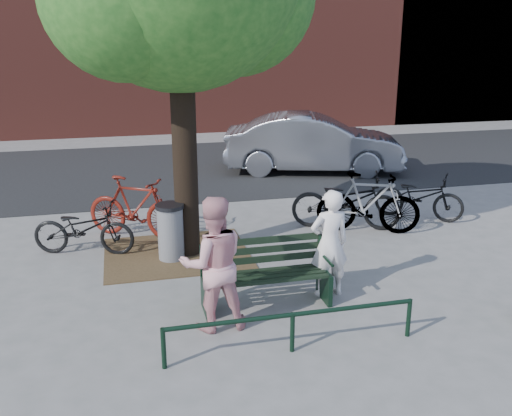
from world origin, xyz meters
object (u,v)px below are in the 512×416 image
object	(u,v)px
litter_bin	(171,232)
bicycle_c	(346,201)
person_left	(329,243)
park_bench	(265,272)
person_right	(213,264)
parked_car	(313,143)

from	to	relation	value
litter_bin	bicycle_c	distance (m)	3.48
person_left	litter_bin	distance (m)	2.78
litter_bin	bicycle_c	size ratio (longest dim) A/B	0.46
park_bench	person_left	size ratio (longest dim) A/B	1.12
park_bench	person_left	world-z (taller)	person_left
park_bench	litter_bin	bearing A→B (deg)	119.84
person_right	bicycle_c	xyz separation A→B (m)	(3.08, 3.17, -0.33)
person_right	bicycle_c	bearing A→B (deg)	-135.63
bicycle_c	parked_car	world-z (taller)	parked_car
person_left	bicycle_c	world-z (taller)	person_left
person_left	parked_car	world-z (taller)	person_left
park_bench	bicycle_c	world-z (taller)	bicycle_c
park_bench	parked_car	xyz separation A→B (m)	(3.20, 7.23, 0.29)
person_left	person_right	distance (m)	1.83
person_right	parked_car	bearing A→B (deg)	-118.84
person_right	parked_car	distance (m)	8.68
bicycle_c	parked_car	xyz separation A→B (m)	(0.91, 4.53, 0.23)
person_right	litter_bin	bearing A→B (deg)	-84.08
person_right	park_bench	bearing A→B (deg)	-150.46
park_bench	bicycle_c	size ratio (longest dim) A/B	0.85
park_bench	person_right	size ratio (longest dim) A/B	1.00
person_left	bicycle_c	bearing A→B (deg)	-119.35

